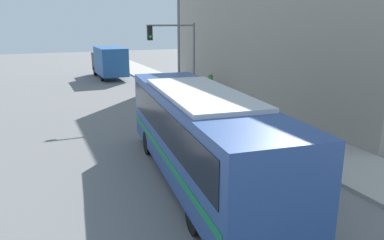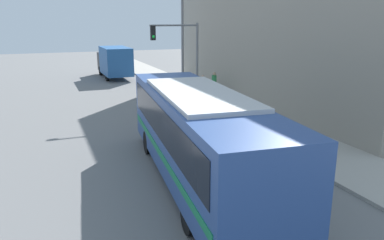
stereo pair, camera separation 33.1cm
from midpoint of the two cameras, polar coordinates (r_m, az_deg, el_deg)
name	(u,v)px [view 2 (the right image)]	position (r m, az deg, el deg)	size (l,w,h in m)	color
ground_plane	(213,206)	(11.61, 4.13, -12.99)	(120.00, 120.00, 0.00)	slate
sidewalk	(179,86)	(31.56, -1.72, 5.16)	(3.32, 70.00, 0.12)	#A8A399
building_facade	(284,18)	(26.37, 14.27, 14.77)	(6.00, 22.45, 11.09)	#9E9384
city_bus	(198,131)	(12.51, 1.64, -1.68)	(3.63, 11.09, 3.21)	#2D4C8C
delivery_truck	(114,61)	(37.21, -11.51, 8.80)	(2.36, 6.75, 2.98)	#265999
fire_hydrant	(273,133)	(17.49, 12.76, -1.93)	(0.26, 0.35, 0.69)	#999999
traffic_light_pole	(181,48)	(24.68, -1.29, 10.86)	(3.28, 0.35, 5.15)	slate
parking_meter	(235,105)	(20.34, 7.07, 2.25)	(0.14, 0.14, 1.29)	slate
street_lamp	(179,29)	(27.80, -1.66, 13.67)	(2.36, 0.28, 8.03)	slate
pedestrian_near_corner	(203,86)	(26.47, 1.99, 5.17)	(0.34, 0.34, 1.60)	#47382D
pedestrian_mid_block	(214,84)	(26.78, 3.73, 5.46)	(0.34, 0.34, 1.76)	slate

